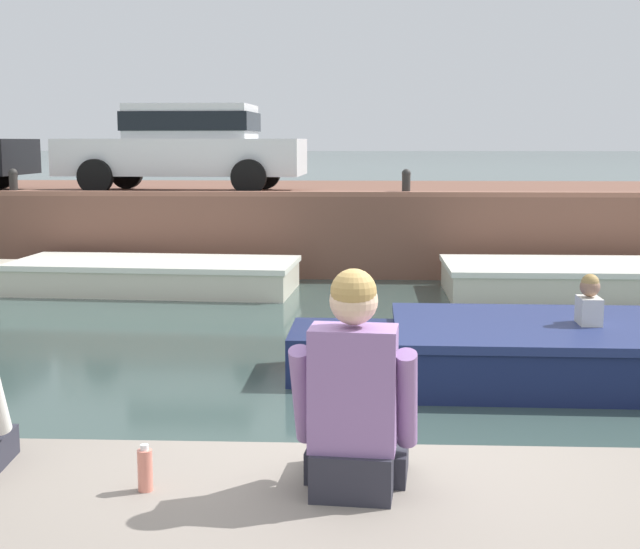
# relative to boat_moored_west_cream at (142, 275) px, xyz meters

# --- Properties ---
(ground_plane) EXTENTS (400.00, 400.00, 0.00)m
(ground_plane) POSITION_rel_boat_moored_west_cream_xyz_m (3.39, -3.92, -0.23)
(ground_plane) COLOR #384C47
(far_quay_wall) EXTENTS (60.00, 6.00, 1.37)m
(far_quay_wall) POSITION_rel_boat_moored_west_cream_xyz_m (3.39, 4.24, 0.45)
(far_quay_wall) COLOR brown
(far_quay_wall) RESTS_ON ground
(far_wall_coping) EXTENTS (60.00, 0.24, 0.08)m
(far_wall_coping) POSITION_rel_boat_moored_west_cream_xyz_m (3.39, 1.36, 1.17)
(far_wall_coping) COLOR #925F4C
(far_wall_coping) RESTS_ON far_quay_wall
(boat_moored_west_cream) EXTENTS (5.16, 2.00, 0.47)m
(boat_moored_west_cream) POSITION_rel_boat_moored_west_cream_xyz_m (0.00, 0.00, 0.00)
(boat_moored_west_cream) COLOR silver
(boat_moored_west_cream) RESTS_ON ground
(boat_moored_central_cream) EXTENTS (6.09, 2.01, 0.49)m
(boat_moored_central_cream) POSITION_rel_boat_moored_west_cream_xyz_m (7.39, -0.20, 0.01)
(boat_moored_central_cream) COLOR silver
(boat_moored_central_cream) RESTS_ON ground
(car_left_inner_white) EXTENTS (4.34, 2.12, 1.54)m
(car_left_inner_white) POSITION_rel_boat_moored_west_cream_xyz_m (0.22, 2.64, 1.98)
(car_left_inner_white) COLOR white
(car_left_inner_white) RESTS_ON far_quay_wall
(mooring_bollard_west) EXTENTS (0.15, 0.15, 0.44)m
(mooring_bollard_west) POSITION_rel_boat_moored_west_cream_xyz_m (-2.52, 1.49, 1.37)
(mooring_bollard_west) COLOR #2D2B28
(mooring_bollard_west) RESTS_ON far_quay_wall
(mooring_bollard_mid) EXTENTS (0.15, 0.15, 0.44)m
(mooring_bollard_mid) POSITION_rel_boat_moored_west_cream_xyz_m (4.08, 1.49, 1.37)
(mooring_bollard_mid) COLOR #2D2B28
(mooring_bollard_mid) RESTS_ON far_quay_wall
(person_seated_right) EXTENTS (0.55, 0.55, 0.96)m
(person_seated_right) POSITION_rel_boat_moored_west_cream_xyz_m (3.31, -9.68, 0.93)
(person_seated_right) COLOR #282833
(person_seated_right) RESTS_ON near_quay
(bottle_drink) EXTENTS (0.06, 0.06, 0.20)m
(bottle_drink) POSITION_rel_boat_moored_west_cream_xyz_m (2.42, -9.73, 0.65)
(bottle_drink) COLOR #E07F6B
(bottle_drink) RESTS_ON near_quay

